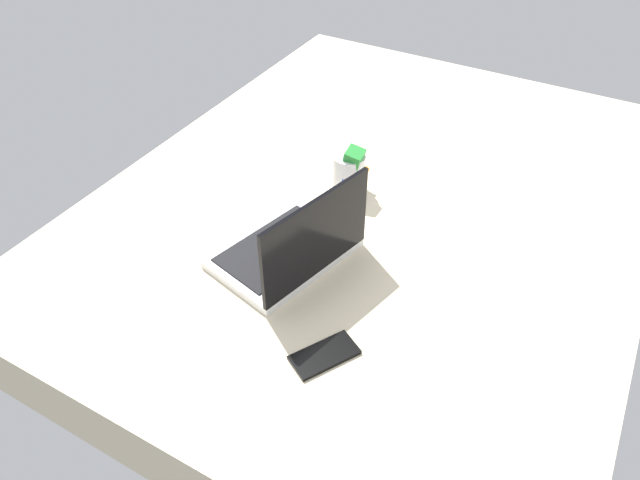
# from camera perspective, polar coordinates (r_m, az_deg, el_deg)

# --- Properties ---
(bed_mattress) EXTENTS (1.80, 1.40, 0.18)m
(bed_mattress) POSITION_cam_1_polar(r_m,az_deg,el_deg) (1.73, 5.55, 2.10)
(bed_mattress) COLOR beige
(bed_mattress) RESTS_ON ground
(laptop) EXTENTS (0.38, 0.30, 0.23)m
(laptop) POSITION_cam_1_polar(r_m,az_deg,el_deg) (1.42, -2.65, -0.80)
(laptop) COLOR silver
(laptop) RESTS_ON bed_mattress
(snack_cup) EXTENTS (0.11, 0.10, 0.14)m
(snack_cup) POSITION_cam_1_polar(r_m,az_deg,el_deg) (1.65, 2.84, 6.52)
(snack_cup) COLOR silver
(snack_cup) RESTS_ON bed_mattress
(cell_phone) EXTENTS (0.16, 0.13, 0.01)m
(cell_phone) POSITION_cam_1_polar(r_m,az_deg,el_deg) (1.25, 0.43, -10.90)
(cell_phone) COLOR black
(cell_phone) RESTS_ON bed_mattress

